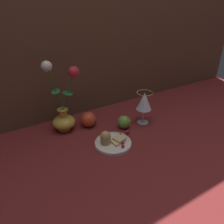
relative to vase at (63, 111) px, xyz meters
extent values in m
plane|color=maroon|center=(0.20, -0.14, -0.11)|extent=(2.40, 2.40, 0.00)
cube|color=brown|center=(0.20, 0.14, 0.49)|extent=(2.40, 0.04, 1.20)
cylinder|color=gold|center=(0.00, 0.00, -0.10)|extent=(0.06, 0.06, 0.01)
ellipsoid|color=gold|center=(0.00, 0.00, -0.06)|extent=(0.12, 0.12, 0.07)
cylinder|color=gold|center=(0.00, 0.00, -0.01)|extent=(0.04, 0.04, 0.05)
torus|color=gold|center=(0.00, 0.00, 0.01)|extent=(0.05, 0.05, 0.01)
cylinder|color=#23662D|center=(-0.03, 0.01, 0.12)|extent=(0.05, 0.03, 0.22)
ellipsoid|color=#23662D|center=(-0.02, 0.01, 0.11)|extent=(0.07, 0.08, 0.00)
sphere|color=silver|center=(-0.05, 0.02, 0.23)|extent=(0.05, 0.05, 0.05)
cylinder|color=#23662D|center=(0.03, 0.00, 0.10)|extent=(0.08, 0.01, 0.19)
ellipsoid|color=#23662D|center=(0.03, 0.00, 0.09)|extent=(0.05, 0.08, 0.00)
sphere|color=red|center=(0.07, 0.00, 0.20)|extent=(0.05, 0.05, 0.05)
cylinder|color=silver|center=(0.15, -0.24, -0.10)|extent=(0.17, 0.17, 0.01)
torus|color=silver|center=(0.15, -0.24, -0.09)|extent=(0.17, 0.17, 0.01)
cylinder|color=tan|center=(0.11, -0.23, -0.08)|extent=(0.05, 0.05, 0.04)
sphere|color=tan|center=(0.11, -0.23, -0.06)|extent=(0.05, 0.05, 0.05)
cube|color=#DBBC7A|center=(0.16, -0.25, -0.09)|extent=(0.05, 0.05, 0.01)
cube|color=#DBBC7A|center=(0.18, -0.25, -0.08)|extent=(0.06, 0.06, 0.01)
sphere|color=#AD192D|center=(0.16, -0.30, -0.09)|extent=(0.02, 0.02, 0.02)
sphere|color=#AD192D|center=(0.18, -0.28, -0.09)|extent=(0.02, 0.02, 0.02)
sphere|color=#AD192D|center=(0.19, -0.25, -0.09)|extent=(0.01, 0.01, 0.01)
sphere|color=#AD192D|center=(0.20, -0.21, -0.09)|extent=(0.02, 0.02, 0.02)
cylinder|color=silver|center=(0.39, -0.15, -0.10)|extent=(0.06, 0.06, 0.00)
cylinder|color=silver|center=(0.39, -0.15, -0.06)|extent=(0.01, 0.01, 0.08)
cone|color=silver|center=(0.39, -0.15, 0.02)|extent=(0.08, 0.08, 0.09)
cone|color=maroon|center=(0.39, -0.15, 0.01)|extent=(0.07, 0.07, 0.07)
torus|color=gold|center=(0.39, -0.15, 0.07)|extent=(0.08, 0.08, 0.00)
sphere|color=#669938|center=(0.27, -0.15, -0.07)|extent=(0.07, 0.07, 0.07)
cylinder|color=#4C3319|center=(0.27, -0.15, -0.03)|extent=(0.00, 0.00, 0.01)
sphere|color=#D14223|center=(0.12, -0.03, -0.06)|extent=(0.08, 0.08, 0.08)
cylinder|color=#4C3319|center=(0.12, -0.03, -0.02)|extent=(0.00, 0.00, 0.01)
sphere|color=#AD192D|center=(0.26, -0.20, -0.10)|extent=(0.02, 0.02, 0.02)
sphere|color=#AD192D|center=(0.30, -0.07, -0.10)|extent=(0.02, 0.02, 0.02)
camera|label=1|loc=(-0.29, -0.95, 0.52)|focal=35.00mm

